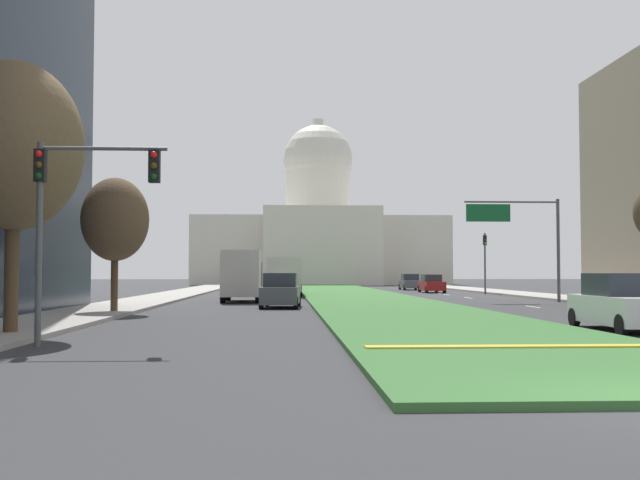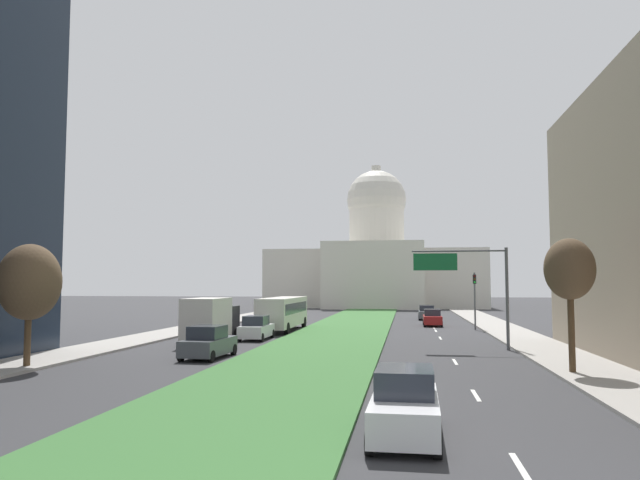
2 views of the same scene
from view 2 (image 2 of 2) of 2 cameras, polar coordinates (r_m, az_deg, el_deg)
ground_plane at (r=58.30m, az=2.86°, el=-8.33°), size 260.00×260.00×0.00m
grass_median at (r=52.87m, az=2.30°, el=-8.68°), size 7.92×98.35×0.14m
lane_dashes_right at (r=38.63m, az=12.20°, el=-10.35°), size 0.16×45.87×0.01m
sidewalk_left at (r=51.07m, az=-14.55°, el=-8.70°), size 4.00×98.35×0.15m
sidewalk_right at (r=47.92m, az=18.86°, el=-8.92°), size 4.00×98.35×0.15m
capitol_building at (r=111.84m, az=5.46°, el=-2.56°), size 38.14×29.49×26.66m
traffic_light_far_right at (r=55.86m, az=14.63°, el=-4.98°), size 0.28×0.35×5.20m
overhead_guide_sign at (r=39.35m, az=14.19°, el=-3.39°), size 6.06×0.20×6.50m
street_tree_left_mid at (r=33.03m, az=-26.11°, el=-3.68°), size 3.04×3.04×6.18m
street_tree_right_mid at (r=29.96m, az=22.84°, el=-2.70°), size 2.29×2.29×6.31m
sedan_lead_stopped at (r=17.13m, az=8.15°, el=-15.41°), size 1.94×4.73×1.85m
sedan_midblock at (r=34.58m, az=-10.68°, el=-9.69°), size 2.21×4.42×1.83m
sedan_distant at (r=45.24m, az=-6.13°, el=-8.44°), size 1.86×4.39×1.80m
sedan_far_horizon at (r=60.60m, az=10.73°, el=-7.37°), size 1.85×4.48×1.65m
sedan_very_far at (r=70.84m, az=10.20°, el=-6.90°), size 1.97×4.31×1.68m
box_truck_delivery at (r=42.51m, az=-10.46°, el=-7.54°), size 2.40×6.40×3.20m
city_bus at (r=53.44m, az=-3.57°, el=-6.80°), size 2.62×11.00×2.95m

